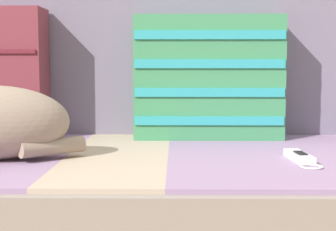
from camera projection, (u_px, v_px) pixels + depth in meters
couch at (168, 218)px, 1.36m from camera, size 2.12×0.91×0.35m
sofa_backrest at (170, 50)px, 1.70m from camera, size 2.08×0.14×0.55m
throw_pillow_striped at (208, 78)px, 1.56m from camera, size 0.45×0.14×0.37m
game_remote_far at (300, 157)px, 1.20m from camera, size 0.06×0.18×0.02m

